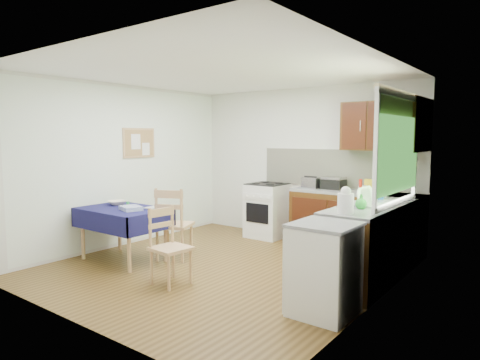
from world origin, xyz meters
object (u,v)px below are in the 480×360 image
Objects in this scene: dish_rack at (365,203)px; kettle at (346,201)px; dining_table at (123,216)px; chair_far at (173,222)px; toaster at (310,183)px; sandwich_press at (334,183)px; chair_near at (168,244)px.

dish_rack is 1.63× the size of kettle.
kettle reaches higher than dining_table.
chair_far is 2.56m from dish_rack.
toaster is (1.14, 1.83, 0.46)m from chair_far.
dining_table is 1.19× the size of chair_far.
dining_table is 3.19m from dish_rack.
kettle is at bearing -102.21° from dish_rack.
sandwich_press reaches higher than dining_table.
chair_near is at bearing -1.75° from dining_table.
dish_rack reaches higher than toaster.
dish_rack is 0.64m from kettle.
dining_table is at bearing -113.48° from sandwich_press.
toaster reaches higher than sandwich_press.
sandwich_press is at bearing 15.44° from toaster.
dining_table is 3.14m from sandwich_press.
dish_rack is at bearing -44.73° from chair_near.
toaster reaches higher than chair_near.
dining_table is at bearing 82.02° from chair_near.
chair_far is at bearing -133.28° from toaster.
sandwich_press is 1.57m from dish_rack.
chair_near is 3.50× the size of toaster.
sandwich_press is (0.79, 2.70, 0.52)m from chair_near.
kettle reaches higher than toaster.
chair_near is at bearing -155.02° from dish_rack.
dining_table is 1.23m from chair_near.
sandwich_press is 2.12m from kettle.
chair_near is (0.66, -0.71, -0.06)m from chair_far.
kettle is at bearing 158.96° from chair_far.
sandwich_press reaches higher than chair_far.
dish_rack is at bearing 33.57° from dining_table.
dining_table is 3.05m from kettle.
dining_table is at bearing 15.23° from chair_far.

